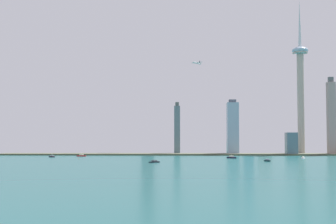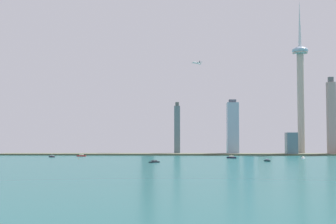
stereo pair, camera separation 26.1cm
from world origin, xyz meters
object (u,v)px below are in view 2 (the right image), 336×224
Objects in this scene: boat_1 at (267,160)px; boat_3 at (154,162)px; observation_tower at (300,81)px; skyscraper_6 at (148,113)px; skyscraper_2 at (331,118)px; skyscraper_4 at (291,144)px; skyscraper_1 at (265,143)px; skyscraper_3 at (233,128)px; boat_2 at (231,157)px; boat_6 at (81,156)px; skyscraper_0 at (248,124)px; airplane at (197,63)px; skyscraper_5 at (177,129)px; channel_buoy_0 at (79,158)px; boat_5 at (52,156)px; boat_0 at (303,158)px.

boat_1 is 0.80× the size of boat_3.
skyscraper_6 is (-316.95, 68.58, -60.61)m from observation_tower.
skyscraper_2 is 95.95m from skyscraper_4.
skyscraper_3 is at bearing -146.86° from skyscraper_1.
boat_2 is at bearing -142.94° from skyscraper_2.
skyscraper_3 is 307.58m from boat_6.
skyscraper_0 is 181.37m from skyscraper_2.
boat_2 is at bearing 50.25° from airplane.
boat_3 is (-138.99, -327.72, -52.49)m from skyscraper_3.
observation_tower is at bearing 144.96° from boat_1.
skyscraper_3 is 1.04× the size of skyscraper_5.
channel_buoy_0 is at bearing -128.02° from boat_2.
skyscraper_3 is at bearing -174.96° from observation_tower.
skyscraper_5 is at bearing 173.91° from skyscraper_2.
boat_1 is (195.07, -370.24, -87.52)m from skyscraper_6.
observation_tower is at bearing 5.04° from skyscraper_3.
boat_5 is at bearing -124.32° from skyscraper_6.
skyscraper_4 is 2.64× the size of boat_6.
skyscraper_1 reaches higher than boat_0.
boat_0 is (19.81, -243.63, -22.50)m from skyscraper_1.
skyscraper_2 is 9.20× the size of boat_6.
boat_1 is 355.75m from boat_6.
skyscraper_4 is 418.42m from channel_buoy_0.
skyscraper_1 is 83.75m from skyscraper_4.
skyscraper_0 is 219.71m from skyscraper_6.
skyscraper_5 is at bearing 33.22° from boat_3.
channel_buoy_0 is at bearing -144.12° from skyscraper_1.
boat_5 is at bearing -154.77° from skyscraper_1.
skyscraper_1 is 4.79× the size of boat_5.
skyscraper_6 is (-248.50, 33.94, 64.86)m from skyscraper_1.
skyscraper_6 is (-218.38, -0.76, 24.13)m from skyscraper_0.
boat_0 is at bearing -79.83° from skyscraper_0.
observation_tower reaches higher than skyscraper_0.
boat_1 is (-73.23, -92.67, -0.16)m from boat_0.
skyscraper_6 reaches higher than boat_1.
channel_buoy_0 is at bearing -14.76° from airplane.
boat_3 is (-330.85, -307.80, -72.65)m from skyscraper_2.
skyscraper_0 is at bearing 122.57° from skyscraper_4.
boat_0 is at bearing -64.96° from skyscraper_3.
skyscraper_6 reaches higher than boat_3.
skyscraper_0 is 0.84× the size of skyscraper_2.
skyscraper_0 is 9.97× the size of boat_0.
channel_buoy_0 is (-92.69, -280.70, -88.00)m from skyscraper_6.
skyscraper_0 is 289.76m from boat_0.
channel_buoy_0 is (-341.18, -246.76, -23.14)m from skyscraper_1.
airplane is at bearing -43.71° from skyscraper_6.
skyscraper_2 is at bearing 13.72° from boat_6.
boat_0 is (-48.64, -208.99, -147.97)m from observation_tower.
boat_6 is (-172.76, -116.15, -49.58)m from skyscraper_5.
skyscraper_6 is at bearing 71.73° from channel_buoy_0.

